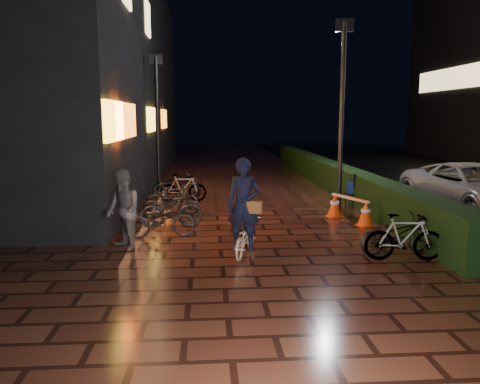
{
  "coord_description": "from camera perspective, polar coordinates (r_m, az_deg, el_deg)",
  "views": [
    {
      "loc": [
        -1.37,
        -9.28,
        2.68
      ],
      "look_at": [
        -0.67,
        0.59,
        1.1
      ],
      "focal_mm": 35.0,
      "sensor_mm": 36.0,
      "label": 1
    }
  ],
  "objects": [
    {
      "name": "parked_bikes_storefront",
      "position": [
        13.1,
        -8.18,
        -0.92
      ],
      "size": [
        1.84,
        6.01,
        0.9
      ],
      "color": "black",
      "rests_on": "ground"
    },
    {
      "name": "traffic_barrier",
      "position": [
        12.52,
        13.21,
        -2.02
      ],
      "size": [
        0.95,
        1.56,
        0.65
      ],
      "color": "#F8440D",
      "rests_on": "ground"
    },
    {
      "name": "lamp_post_sf",
      "position": [
        16.63,
        -10.06,
        8.81
      ],
      "size": [
        0.46,
        0.17,
        4.8
      ],
      "color": "black",
      "rests_on": "ground"
    },
    {
      "name": "storefront_block",
      "position": [
        22.38,
        -26.01,
        12.86
      ],
      "size": [
        12.09,
        22.0,
        9.0
      ],
      "color": "black",
      "rests_on": "ground"
    },
    {
      "name": "cart_assembly",
      "position": [
        14.45,
        13.94,
        0.34
      ],
      "size": [
        0.68,
        0.72,
        1.07
      ],
      "color": "black",
      "rests_on": "ground"
    },
    {
      "name": "van",
      "position": [
        14.96,
        26.65,
        0.47
      ],
      "size": [
        2.72,
        5.11,
        1.37
      ],
      "primitive_type": "imported",
      "rotation": [
        0.0,
        0.0,
        0.09
      ],
      "color": "#A1A0A5",
      "rests_on": "ground"
    },
    {
      "name": "ground",
      "position": [
        9.75,
        4.23,
        -6.9
      ],
      "size": [
        80.0,
        80.0,
        0.0
      ],
      "primitive_type": "plane",
      "color": "#381911",
      "rests_on": "ground"
    },
    {
      "name": "cyclist",
      "position": [
        9.07,
        0.52,
        -3.43
      ],
      "size": [
        0.87,
        1.42,
        1.92
      ],
      "color": "silver",
      "rests_on": "ground"
    },
    {
      "name": "lamp_post_hedge",
      "position": [
        14.16,
        12.32,
        10.17
      ],
      "size": [
        0.52,
        0.16,
        5.45
      ],
      "color": "black",
      "rests_on": "ground"
    },
    {
      "name": "bystander_person",
      "position": [
        9.77,
        -14.05,
        -2.16
      ],
      "size": [
        0.97,
        1.01,
        1.64
      ],
      "primitive_type": "imported",
      "rotation": [
        0.0,
        0.0,
        -0.95
      ],
      "color": "#515154",
      "rests_on": "ground"
    },
    {
      "name": "parked_bikes_hedge",
      "position": [
        9.57,
        18.91,
        -5.05
      ],
      "size": [
        1.61,
        1.11,
        0.9
      ],
      "color": "black",
      "rests_on": "ground"
    },
    {
      "name": "hedge",
      "position": [
        18.03,
        11.02,
        1.97
      ],
      "size": [
        0.7,
        20.0,
        1.0
      ],
      "primitive_type": "cube",
      "color": "black",
      "rests_on": "ground"
    }
  ]
}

